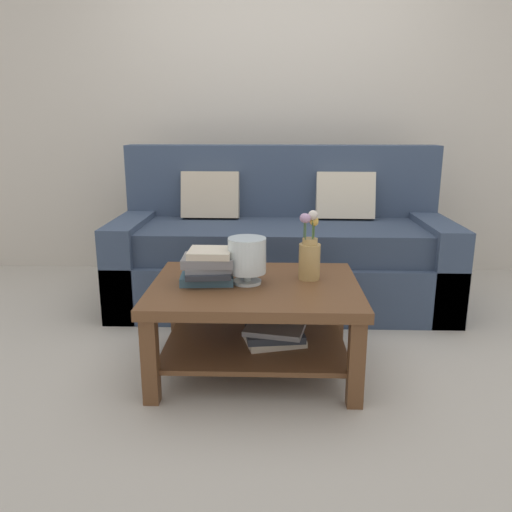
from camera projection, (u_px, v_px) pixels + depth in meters
ground_plane at (274, 347)px, 2.83m from camera, size 10.00×10.00×0.00m
back_wall at (275, 105)px, 4.08m from camera, size 6.40×0.12×2.70m
couch at (281, 250)px, 3.49m from camera, size 2.21×0.90×1.06m
coffee_table at (257, 309)px, 2.50m from camera, size 1.01×0.77×0.46m
book_stack_main at (208, 266)px, 2.45m from camera, size 0.27×0.23×0.17m
glass_hurricane_vase at (247, 257)px, 2.44m from camera, size 0.19×0.19×0.23m
flower_pitcher at (310, 253)px, 2.51m from camera, size 0.11×0.11×0.35m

